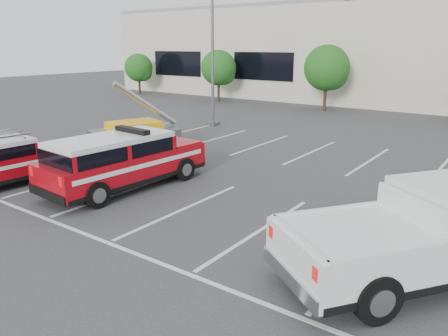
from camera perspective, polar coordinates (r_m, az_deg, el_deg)
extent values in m
plane|color=#343437|center=(13.29, -5.40, -5.43)|extent=(120.00, 120.00, 0.00)
cube|color=silver|center=(16.74, 4.78, -0.90)|extent=(23.00, 15.00, 0.01)
cube|color=beige|center=(42.08, 25.34, 13.23)|extent=(60.00, 15.00, 8.00)
cube|color=gray|center=(42.21, 26.04, 18.84)|extent=(60.00, 15.00, 0.30)
cylinder|color=#3F2B19|center=(45.81, -10.97, 10.44)|extent=(0.24, 0.24, 1.51)
sphere|color=#185216|center=(45.69, -11.10, 12.74)|extent=(2.77, 2.77, 2.77)
sphere|color=#185216|center=(45.56, -10.53, 12.23)|extent=(1.85, 1.85, 1.85)
cylinder|color=#3F2B19|center=(39.16, -0.71, 9.97)|extent=(0.24, 0.24, 1.67)
sphere|color=#185216|center=(39.00, -0.72, 12.97)|extent=(3.07, 3.07, 3.07)
sphere|color=#185216|center=(38.95, -0.06, 12.28)|extent=(2.05, 2.05, 2.05)
cylinder|color=#3F2B19|center=(34.17, 13.04, 8.86)|extent=(0.24, 0.24, 1.84)
sphere|color=#185216|center=(33.99, 13.28, 12.62)|extent=(3.37, 3.37, 3.37)
sphere|color=#185216|center=(34.05, 13.99, 11.72)|extent=(2.24, 2.24, 2.24)
cube|color=#59595E|center=(27.17, -1.44, 5.82)|extent=(0.60, 0.60, 0.20)
cylinder|color=#59595E|center=(26.76, -1.52, 16.21)|extent=(0.18, 0.18, 10.00)
cube|color=#9E0710|center=(15.46, -12.75, 0.42)|extent=(2.54, 5.95, 0.89)
cube|color=black|center=(15.00, -14.51, 2.49)|extent=(2.24, 4.25, 0.46)
cube|color=silver|center=(14.93, -14.59, 3.68)|extent=(2.20, 4.16, 0.17)
cube|color=black|center=(15.43, -11.90, 4.86)|extent=(1.58, 0.41, 0.16)
cube|color=silver|center=(10.29, 25.41, -8.33)|extent=(5.68, 6.64, 0.95)
cube|color=#59595E|center=(20.32, -11.55, 3.42)|extent=(3.36, 4.19, 1.11)
cube|color=#F0A80E|center=(20.19, -11.66, 5.38)|extent=(2.29, 2.65, 0.40)
cylinder|color=#A5A5A8|center=(20.27, -10.21, 8.25)|extent=(1.26, 2.86, 2.17)
cube|color=#59595E|center=(21.46, -16.17, 3.21)|extent=(1.37, 1.49, 0.71)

